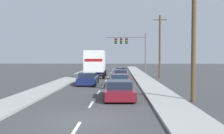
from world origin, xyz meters
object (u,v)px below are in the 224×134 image
car_silver (121,71)px  utility_pole_near (194,35)px  traffic_signal_mast (128,44)px  utility_pole_mid (160,46)px  car_navy (88,79)px  car_white (119,81)px  box_truck (96,62)px  car_maroon (119,90)px  car_red (121,75)px

car_silver → utility_pole_near: (4.42, -23.58, 3.64)m
traffic_signal_mast → utility_pole_mid: size_ratio=0.84×
traffic_signal_mast → utility_pole_mid: (4.00, -9.93, -0.85)m
car_navy → utility_pole_mid: (8.57, 8.11, 3.74)m
car_navy → car_white: car_navy is taller
box_truck → car_silver: 6.50m
car_maroon → car_red: bearing=89.5°
car_maroon → utility_pole_mid: utility_pole_mid is taller
car_navy → car_silver: car_navy is taller
car_red → car_white: car_red is taller
traffic_signal_mast → utility_pole_near: (3.31, -27.55, -1.01)m
box_truck → car_red: bearing=-38.1°
car_silver → car_red: 7.92m
car_red → traffic_signal_mast: (1.22, 11.89, 4.63)m
box_truck → car_silver: box_truck is taller
box_truck → car_maroon: bearing=-79.0°
car_white → car_maroon: bearing=-89.7°
car_red → traffic_signal_mast: size_ratio=0.62×
utility_pole_near → utility_pole_mid: utility_pole_mid is taller
utility_pole_mid → car_silver: bearing=130.6°
car_navy → car_white: size_ratio=1.07×
car_white → car_navy: bearing=160.1°
utility_pole_near → utility_pole_mid: size_ratio=0.96×
car_silver → car_white: (-0.26, -15.23, 0.00)m
car_silver → car_white: 15.23m
car_white → utility_pole_mid: utility_pole_mid is taller
car_red → utility_pole_mid: 6.73m
car_navy → car_white: bearing=-19.9°
car_silver → utility_pole_mid: utility_pole_mid is taller
car_silver → car_maroon: bearing=-90.6°
car_white → utility_pole_near: bearing=-60.8°
car_white → car_maroon: car_maroon is taller
utility_pole_mid → car_white: bearing=-120.1°
car_white → car_red: bearing=88.8°
car_red → traffic_signal_mast: 12.81m
car_navy → traffic_signal_mast: size_ratio=0.64×
car_red → utility_pole_mid: size_ratio=0.52×
car_silver → car_maroon: size_ratio=0.88×
car_silver → utility_pole_near: size_ratio=0.51×
utility_pole_near → car_navy: bearing=129.6°
traffic_signal_mast → utility_pole_mid: 10.74m
car_red → traffic_signal_mast: bearing=84.2°
car_silver → car_white: bearing=-91.0°
car_red → car_white: 7.31m
car_red → car_white: size_ratio=1.05×
car_navy → car_red: size_ratio=1.02×
car_silver → car_red: (-0.10, -7.92, 0.02)m
box_truck → traffic_signal_mast: traffic_signal_mast is taller
car_silver → utility_pole_mid: size_ratio=0.49×
car_white → traffic_signal_mast: traffic_signal_mast is taller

